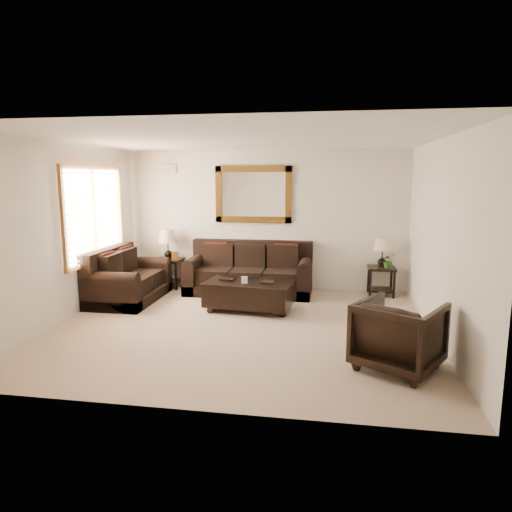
% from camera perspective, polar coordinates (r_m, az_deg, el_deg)
% --- Properties ---
extents(room, '(5.51, 5.01, 2.71)m').
position_cam_1_polar(room, '(6.53, -2.11, 2.52)').
color(room, tan).
rests_on(room, ground).
extents(window, '(0.07, 1.96, 1.66)m').
position_cam_1_polar(window, '(8.30, -19.49, 4.91)').
color(window, white).
rests_on(window, room).
extents(mirror, '(1.50, 0.06, 1.10)m').
position_cam_1_polar(mirror, '(8.95, -0.35, 7.70)').
color(mirror, '#45290D').
rests_on(mirror, room).
extents(air_vent, '(0.25, 0.02, 0.18)m').
position_cam_1_polar(air_vent, '(9.39, -10.70, 10.68)').
color(air_vent, '#999999').
rests_on(air_vent, room).
extents(sofa, '(2.36, 1.02, 0.96)m').
position_cam_1_polar(sofa, '(8.71, -0.82, -2.31)').
color(sofa, black).
rests_on(sofa, room).
extents(loveseat, '(0.99, 1.67, 0.94)m').
position_cam_1_polar(loveseat, '(8.49, -15.92, -3.05)').
color(loveseat, black).
rests_on(loveseat, room).
extents(end_table_left, '(0.53, 0.53, 1.16)m').
position_cam_1_polar(end_table_left, '(9.23, -10.93, 0.76)').
color(end_table_left, black).
rests_on(end_table_left, room).
extents(end_table_right, '(0.49, 0.49, 1.09)m').
position_cam_1_polar(end_table_right, '(8.74, 15.48, -0.23)').
color(end_table_right, black).
rests_on(end_table_right, room).
extents(coffee_table, '(1.50, 0.93, 0.60)m').
position_cam_1_polar(coffee_table, '(7.56, -0.90, -4.58)').
color(coffee_table, black).
rests_on(coffee_table, room).
extents(armchair, '(1.15, 1.13, 0.88)m').
position_cam_1_polar(armchair, '(5.50, 17.45, -9.03)').
color(armchair, black).
rests_on(armchair, floor).
extents(potted_plant, '(0.26, 0.29, 0.22)m').
position_cam_1_polar(potted_plant, '(8.68, 16.23, -0.75)').
color(potted_plant, '#27521C').
rests_on(potted_plant, end_table_right).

